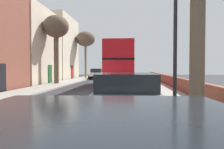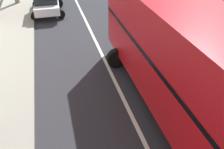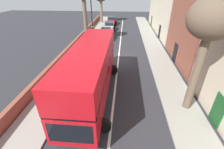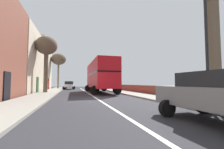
{
  "view_description": "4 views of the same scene",
  "coord_description": "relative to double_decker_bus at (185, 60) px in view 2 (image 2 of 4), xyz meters",
  "views": [
    {
      "loc": [
        2.64,
        -15.15,
        1.83
      ],
      "look_at": [
        0.9,
        5.76,
        1.16
      ],
      "focal_mm": 36.05,
      "sensor_mm": 36.0,
      "label": 1
    },
    {
      "loc": [
        -2.31,
        2.27,
        6.26
      ],
      "look_at": [
        -0.36,
        8.96,
        1.0
      ],
      "focal_mm": 34.37,
      "sensor_mm": 36.0,
      "label": 2
    },
    {
      "loc": [
        -0.63,
        17.22,
        7.61
      ],
      "look_at": [
        0.21,
        6.94,
        1.78
      ],
      "focal_mm": 24.88,
      "sensor_mm": 36.0,
      "label": 3
    },
    {
      "loc": [
        -2.01,
        -12.05,
        1.29
      ],
      "look_at": [
        2.41,
        3.94,
        2.26
      ],
      "focal_mm": 23.36,
      "sensor_mm": 36.0,
      "label": 4
    }
  ],
  "objects": [
    {
      "name": "double_decker_bus",
      "position": [
        0.0,
        0.0,
        0.0
      ],
      "size": [
        3.59,
        10.38,
        4.06
      ],
      "color": "#B41018",
      "rests_on": "ground"
    },
    {
      "name": "parked_car_white_left_3",
      "position": [
        -4.2,
        11.91,
        -1.43
      ],
      "size": [
        2.54,
        4.14,
        1.64
      ],
      "color": "silver",
      "rests_on": "ground"
    }
  ]
}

